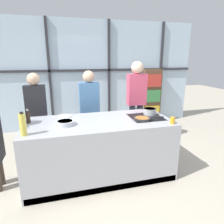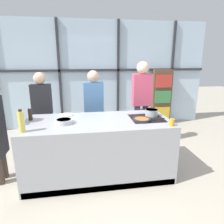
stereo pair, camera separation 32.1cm
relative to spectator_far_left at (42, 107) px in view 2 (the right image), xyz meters
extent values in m
plane|color=#BCB29E|center=(1.00, -0.96, -0.93)|extent=(18.00, 18.00, 0.00)
cube|color=silver|center=(1.00, 1.49, 0.47)|extent=(6.40, 0.04, 2.80)
cube|color=#2D2D33|center=(1.00, 1.44, 0.61)|extent=(6.40, 0.06, 0.06)
cube|color=#2D2D33|center=(0.23, 1.44, 0.47)|extent=(0.06, 0.06, 2.80)
cube|color=#2D2D33|center=(1.77, 1.44, 0.47)|extent=(0.06, 0.06, 2.80)
cube|color=#2D2D33|center=(3.30, 1.44, 0.47)|extent=(0.06, 0.06, 2.80)
cube|color=brown|center=(2.99, 1.31, -0.15)|extent=(0.53, 0.16, 1.55)
cube|color=gold|center=(2.99, 1.21, -0.59)|extent=(0.45, 0.03, 0.34)
cube|color=#3D8447|center=(2.99, 1.21, -0.12)|extent=(0.45, 0.03, 0.34)
cube|color=red|center=(2.99, 1.21, 0.31)|extent=(0.45, 0.03, 0.34)
cube|color=#A8AAB2|center=(1.00, -0.96, -0.47)|extent=(2.26, 1.02, 0.92)
cube|color=black|center=(1.79, -0.96, -0.02)|extent=(0.52, 0.52, 0.01)
cube|color=black|center=(1.00, -1.45, -0.88)|extent=(2.22, 0.03, 0.10)
cylinder|color=#38383D|center=(1.67, -1.09, -0.02)|extent=(0.13, 0.13, 0.01)
cylinder|color=#38383D|center=(1.92, -1.09, -0.02)|extent=(0.13, 0.13, 0.01)
cylinder|color=#38383D|center=(1.67, -0.84, -0.02)|extent=(0.13, 0.13, 0.01)
cylinder|color=#38383D|center=(1.92, -0.84, -0.02)|extent=(0.13, 0.13, 0.01)
cylinder|color=#47382D|center=(-0.52, -0.85, -0.53)|extent=(0.12, 0.12, 0.81)
cube|color=black|center=(-0.42, -0.94, -0.04)|extent=(0.02, 0.32, 0.89)
cylinder|color=#47382D|center=(0.08, 0.00, -0.53)|extent=(0.12, 0.12, 0.80)
cylinder|color=#47382D|center=(-0.08, 0.00, -0.53)|extent=(0.12, 0.12, 0.80)
cube|color=#232328|center=(0.00, 0.00, 0.16)|extent=(0.38, 0.17, 0.58)
sphere|color=#D8AD8C|center=(0.00, 0.00, 0.56)|extent=(0.22, 0.22, 0.22)
cylinder|color=#232838|center=(1.09, 0.00, -0.52)|extent=(0.12, 0.12, 0.81)
cylinder|color=#232838|center=(0.91, 0.00, -0.52)|extent=(0.12, 0.12, 0.81)
cube|color=#4C7AAD|center=(1.00, 0.00, 0.18)|extent=(0.39, 0.17, 0.59)
sphere|color=#D8AD8C|center=(1.00, 0.00, 0.58)|extent=(0.23, 0.23, 0.23)
cylinder|color=#232838|center=(2.09, 0.00, -0.48)|extent=(0.13, 0.13, 0.90)
cylinder|color=#232838|center=(1.91, 0.00, -0.48)|extent=(0.13, 0.13, 0.90)
cube|color=#DB4C6B|center=(2.00, 0.00, 0.29)|extent=(0.39, 0.18, 0.65)
sphere|color=beige|center=(2.00, 0.00, 0.74)|extent=(0.25, 0.25, 0.25)
cylinder|color=#232326|center=(1.67, -1.09, 0.01)|extent=(0.28, 0.28, 0.04)
cylinder|color=#B26B2D|center=(1.67, -1.09, 0.02)|extent=(0.22, 0.22, 0.01)
cylinder|color=#232326|center=(1.92, -1.10, 0.01)|extent=(0.22, 0.04, 0.02)
cylinder|color=silver|center=(1.92, -0.84, 0.04)|extent=(0.21, 0.21, 0.11)
cylinder|color=silver|center=(1.92, -0.84, 0.09)|extent=(0.22, 0.22, 0.01)
cylinder|color=black|center=(1.76, -0.71, 0.08)|extent=(0.16, 0.13, 0.02)
cylinder|color=white|center=(0.50, -0.58, -0.01)|extent=(0.23, 0.23, 0.01)
cylinder|color=silver|center=(0.49, -1.03, 0.02)|extent=(0.26, 0.26, 0.07)
cylinder|color=#4C4C51|center=(0.49, -1.03, 0.05)|extent=(0.21, 0.21, 0.01)
cylinder|color=#E0CC4C|center=(-0.03, -1.30, 0.13)|extent=(0.08, 0.08, 0.28)
cylinder|color=black|center=(-0.03, -1.30, 0.28)|extent=(0.04, 0.04, 0.02)
cylinder|color=#332319|center=(-0.04, -0.78, 0.08)|extent=(0.06, 0.06, 0.18)
sphere|color=#B2B2B7|center=(-0.04, -0.78, 0.19)|extent=(0.04, 0.04, 0.04)
cylinder|color=orange|center=(2.03, -1.37, 0.04)|extent=(0.07, 0.07, 0.10)
camera|label=1|loc=(0.44, -3.86, 0.94)|focal=32.00mm
camera|label=2|loc=(0.75, -3.92, 0.94)|focal=32.00mm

